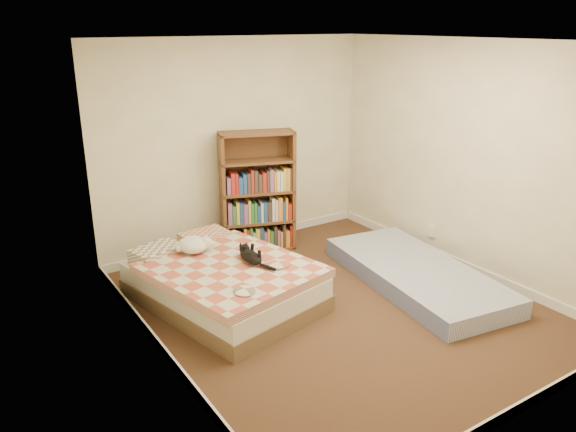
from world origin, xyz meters
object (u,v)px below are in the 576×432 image
bed (222,281)px  white_dog (194,245)px  floor_mattress (416,275)px  black_cat (250,256)px  bookshelf (257,207)px

bed → white_dog: bearing=96.7°
floor_mattress → black_cat: bearing=168.1°
bookshelf → black_cat: (-0.75, -1.15, -0.05)m
floor_mattress → bed: bearing=166.4°
bed → bookshelf: bearing=33.0°
black_cat → white_dog: (-0.36, 0.50, 0.02)m
bookshelf → black_cat: bookshelf is taller
bookshelf → floor_mattress: bookshelf is taller
black_cat → bookshelf: bearing=67.0°
white_dog → floor_mattress: bearing=-46.1°
bed → white_dog: 0.47m
bed → bookshelf: 1.44m
bed → floor_mattress: bearing=-34.1°
floor_mattress → white_dog: size_ratio=5.45×
white_dog → bookshelf: bearing=12.9°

